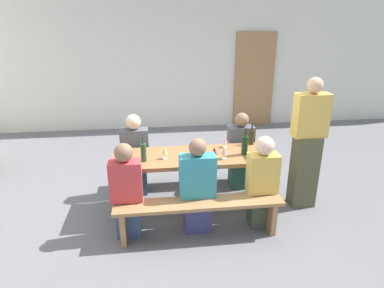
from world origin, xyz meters
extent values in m
plane|color=slate|center=(0.00, 0.00, 0.00)|extent=(24.00, 24.00, 0.00)
cube|color=silver|center=(0.00, 3.65, 1.60)|extent=(14.00, 0.20, 3.20)
cube|color=#9E7247|center=(1.87, 3.51, 1.05)|extent=(0.90, 0.06, 2.10)
cube|color=olive|center=(0.00, 0.00, 0.72)|extent=(2.01, 0.70, 0.05)
cylinder|color=olive|center=(-0.93, -0.29, 0.35)|extent=(0.07, 0.07, 0.70)
cylinder|color=olive|center=(0.93, -0.29, 0.35)|extent=(0.07, 0.07, 0.70)
cylinder|color=olive|center=(-0.93, 0.29, 0.35)|extent=(0.07, 0.07, 0.70)
cylinder|color=olive|center=(0.93, 0.29, 0.35)|extent=(0.07, 0.07, 0.70)
cube|color=#9E7247|center=(0.00, -0.65, 0.43)|extent=(1.91, 0.30, 0.04)
cube|color=#9E7247|center=(-0.86, -0.65, 0.21)|extent=(0.06, 0.24, 0.41)
cube|color=#9E7247|center=(0.86, -0.65, 0.21)|extent=(0.06, 0.24, 0.41)
cube|color=#9E7247|center=(0.00, 0.65, 0.43)|extent=(1.91, 0.30, 0.04)
cube|color=#9E7247|center=(-0.86, 0.65, 0.21)|extent=(0.06, 0.24, 0.41)
cube|color=#9E7247|center=(0.86, 0.65, 0.21)|extent=(0.06, 0.24, 0.41)
cylinder|color=#332814|center=(0.86, 0.29, 0.85)|extent=(0.07, 0.07, 0.20)
cylinder|color=#332814|center=(0.86, 0.29, 1.00)|extent=(0.02, 0.02, 0.09)
cylinder|color=black|center=(0.86, 0.29, 1.05)|extent=(0.03, 0.03, 0.01)
cylinder|color=#143319|center=(0.66, -0.06, 0.87)|extent=(0.08, 0.08, 0.24)
cylinder|color=#143319|center=(0.66, -0.06, 1.04)|extent=(0.03, 0.03, 0.09)
cylinder|color=black|center=(0.66, -0.06, 1.09)|extent=(0.03, 0.03, 0.01)
cylinder|color=#234C2D|center=(-0.60, -0.11, 0.86)|extent=(0.07, 0.07, 0.22)
cylinder|color=#234C2D|center=(-0.60, -0.11, 1.01)|extent=(0.02, 0.02, 0.07)
cylinder|color=black|center=(-0.60, -0.11, 1.05)|extent=(0.03, 0.03, 0.01)
cylinder|color=silver|center=(0.38, -0.17, 0.75)|extent=(0.06, 0.06, 0.01)
cylinder|color=silver|center=(0.38, -0.17, 0.79)|extent=(0.01, 0.01, 0.06)
cone|color=#D18C93|center=(0.38, -0.17, 0.86)|extent=(0.08, 0.08, 0.08)
cylinder|color=silver|center=(-0.35, -0.07, 0.75)|extent=(0.06, 0.06, 0.01)
cylinder|color=silver|center=(-0.35, -0.07, 0.79)|extent=(0.01, 0.01, 0.06)
cone|color=beige|center=(-0.35, -0.07, 0.86)|extent=(0.07, 0.07, 0.09)
cylinder|color=silver|center=(0.25, -0.17, 0.75)|extent=(0.06, 0.06, 0.01)
cylinder|color=silver|center=(0.25, -0.17, 0.79)|extent=(0.01, 0.01, 0.06)
cone|color=maroon|center=(0.25, -0.17, 0.87)|extent=(0.07, 0.07, 0.09)
cylinder|color=silver|center=(0.47, 0.22, 0.75)|extent=(0.06, 0.06, 0.01)
cylinder|color=silver|center=(0.47, 0.22, 0.79)|extent=(0.01, 0.01, 0.06)
cone|color=#D18C93|center=(0.47, 0.22, 0.85)|extent=(0.07, 0.07, 0.07)
cube|color=#384D72|center=(-0.81, -0.50, 0.23)|extent=(0.27, 0.24, 0.45)
cube|color=#C6383D|center=(-0.81, -0.50, 0.69)|extent=(0.36, 0.20, 0.47)
sphere|color=#846047|center=(-0.81, -0.50, 1.03)|extent=(0.21, 0.21, 0.21)
cube|color=navy|center=(0.00, -0.50, 0.23)|extent=(0.31, 0.24, 0.45)
cube|color=teal|center=(0.00, -0.50, 0.70)|extent=(0.41, 0.20, 0.50)
sphere|color=#846047|center=(0.00, -0.50, 1.05)|extent=(0.20, 0.20, 0.20)
cube|color=#394434|center=(0.77, -0.50, 0.23)|extent=(0.27, 0.24, 0.45)
cube|color=gold|center=(0.77, -0.50, 0.69)|extent=(0.35, 0.20, 0.47)
sphere|color=beige|center=(0.77, -0.50, 1.03)|extent=(0.22, 0.22, 0.22)
cube|color=#32546D|center=(-0.74, 0.50, 0.23)|extent=(0.29, 0.24, 0.45)
cube|color=#4C515B|center=(-0.74, 0.50, 0.71)|extent=(0.38, 0.20, 0.51)
sphere|color=beige|center=(-0.74, 0.50, 1.07)|extent=(0.21, 0.21, 0.21)
cube|color=#275749|center=(0.77, 0.50, 0.23)|extent=(0.27, 0.24, 0.45)
cube|color=#4C515B|center=(0.77, 0.50, 0.70)|extent=(0.37, 0.20, 0.49)
sphere|color=#846047|center=(0.77, 0.50, 1.04)|extent=(0.20, 0.20, 0.20)
cube|color=#4E4C34|center=(1.48, -0.11, 0.49)|extent=(0.31, 0.24, 0.98)
cube|color=gold|center=(1.48, -0.11, 1.25)|extent=(0.42, 0.20, 0.55)
sphere|color=tan|center=(1.48, -0.11, 1.62)|extent=(0.20, 0.20, 0.20)
camera|label=1|loc=(-0.49, -3.91, 2.39)|focal=31.48mm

